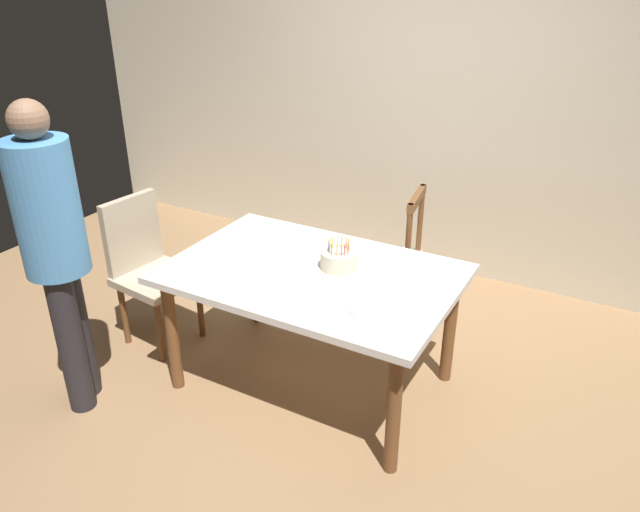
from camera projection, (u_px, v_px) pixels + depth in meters
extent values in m
plane|color=#93704C|center=(313.00, 381.00, 3.62)|extent=(6.40, 6.40, 0.00)
cube|color=beige|center=(435.00, 103.00, 4.50)|extent=(6.40, 0.10, 2.60)
cube|color=white|center=(312.00, 274.00, 3.30)|extent=(1.55, 1.03, 0.04)
cylinder|color=brown|center=(172.00, 335.00, 3.43)|extent=(0.07, 0.07, 0.70)
cylinder|color=brown|center=(394.00, 413.00, 2.85)|extent=(0.07, 0.07, 0.70)
cylinder|color=brown|center=(256.00, 275.00, 4.08)|extent=(0.07, 0.07, 0.70)
cylinder|color=brown|center=(450.00, 328.00, 3.50)|extent=(0.07, 0.07, 0.70)
cylinder|color=silver|center=(339.00, 269.00, 3.30)|extent=(0.28, 0.28, 0.01)
cylinder|color=beige|center=(339.00, 260.00, 3.27)|extent=(0.20, 0.20, 0.10)
cylinder|color=#F2994C|center=(348.00, 249.00, 3.21)|extent=(0.01, 0.01, 0.05)
sphere|color=#FFC64C|center=(348.00, 243.00, 3.20)|extent=(0.01, 0.01, 0.01)
cylinder|color=yellow|center=(349.00, 247.00, 3.23)|extent=(0.01, 0.01, 0.05)
sphere|color=#FFC64C|center=(349.00, 241.00, 3.22)|extent=(0.01, 0.01, 0.01)
cylinder|color=#E54C4C|center=(348.00, 245.00, 3.26)|extent=(0.01, 0.01, 0.05)
sphere|color=#FFC64C|center=(349.00, 239.00, 3.24)|extent=(0.01, 0.01, 0.01)
cylinder|color=#E54C4C|center=(346.00, 244.00, 3.27)|extent=(0.01, 0.01, 0.05)
sphere|color=#FFC64C|center=(346.00, 238.00, 3.26)|extent=(0.01, 0.01, 0.01)
cylinder|color=#D872CC|center=(342.00, 243.00, 3.29)|extent=(0.01, 0.01, 0.05)
sphere|color=#FFC64C|center=(342.00, 237.00, 3.27)|extent=(0.01, 0.01, 0.01)
cylinder|color=#66CC72|center=(338.00, 242.00, 3.29)|extent=(0.01, 0.01, 0.05)
sphere|color=#FFC64C|center=(338.00, 237.00, 3.27)|extent=(0.01, 0.01, 0.01)
cylinder|color=yellow|center=(333.00, 243.00, 3.28)|extent=(0.01, 0.01, 0.05)
sphere|color=#FFC64C|center=(333.00, 238.00, 3.26)|extent=(0.01, 0.01, 0.01)
cylinder|color=yellow|center=(330.00, 245.00, 3.26)|extent=(0.01, 0.01, 0.05)
sphere|color=#FFC64C|center=(330.00, 239.00, 3.25)|extent=(0.01, 0.01, 0.01)
cylinder|color=#4C7FE5|center=(329.00, 246.00, 3.24)|extent=(0.01, 0.01, 0.05)
sphere|color=#FFC64C|center=(329.00, 241.00, 3.23)|extent=(0.01, 0.01, 0.01)
cylinder|color=#D872CC|center=(329.00, 248.00, 3.22)|extent=(0.01, 0.01, 0.05)
sphere|color=#FFC64C|center=(330.00, 243.00, 3.21)|extent=(0.01, 0.01, 0.01)
cylinder|color=#E54C4C|center=(332.00, 250.00, 3.20)|extent=(0.01, 0.01, 0.05)
sphere|color=#FFC64C|center=(332.00, 244.00, 3.19)|extent=(0.01, 0.01, 0.01)
cylinder|color=#F2994C|center=(337.00, 251.00, 3.19)|extent=(0.01, 0.01, 0.05)
sphere|color=#FFC64C|center=(337.00, 245.00, 3.18)|extent=(0.01, 0.01, 0.01)
cylinder|color=#4C7FE5|center=(342.00, 251.00, 3.19)|extent=(0.01, 0.01, 0.05)
sphere|color=#FFC64C|center=(342.00, 245.00, 3.18)|extent=(0.01, 0.01, 0.01)
cylinder|color=#E54C4C|center=(344.00, 251.00, 3.20)|extent=(0.01, 0.01, 0.05)
sphere|color=#FFC64C|center=(345.00, 245.00, 3.18)|extent=(0.01, 0.01, 0.01)
cylinder|color=white|center=(223.00, 269.00, 3.30)|extent=(0.22, 0.22, 0.01)
cylinder|color=white|center=(320.00, 251.00, 3.51)|extent=(0.22, 0.22, 0.01)
cylinder|color=white|center=(372.00, 311.00, 2.91)|extent=(0.22, 0.22, 0.01)
cube|color=silver|center=(201.00, 262.00, 3.38)|extent=(0.18, 0.04, 0.01)
cube|color=silver|center=(298.00, 244.00, 3.59)|extent=(0.18, 0.04, 0.01)
cube|color=silver|center=(344.00, 301.00, 2.99)|extent=(0.18, 0.04, 0.01)
cube|color=beige|center=(382.00, 261.00, 4.05)|extent=(0.50, 0.50, 0.05)
cylinder|color=brown|center=(364.00, 277.00, 4.35)|extent=(0.04, 0.04, 0.42)
cylinder|color=brown|center=(349.00, 300.00, 4.06)|extent=(0.04, 0.04, 0.42)
cylinder|color=brown|center=(411.00, 285.00, 4.25)|extent=(0.04, 0.04, 0.42)
cylinder|color=brown|center=(399.00, 309.00, 3.96)|extent=(0.04, 0.04, 0.42)
cylinder|color=brown|center=(420.00, 221.00, 4.03)|extent=(0.04, 0.04, 0.50)
cylinder|color=brown|center=(408.00, 242.00, 3.73)|extent=(0.04, 0.04, 0.50)
cube|color=brown|center=(417.00, 199.00, 3.78)|extent=(0.10, 0.40, 0.06)
cube|color=tan|center=(158.00, 279.00, 3.83)|extent=(0.49, 0.49, 0.05)
cylinder|color=brown|center=(160.00, 331.00, 3.72)|extent=(0.04, 0.04, 0.42)
cylinder|color=brown|center=(200.00, 308.00, 3.97)|extent=(0.04, 0.04, 0.42)
cylinder|color=brown|center=(124.00, 314.00, 3.90)|extent=(0.04, 0.04, 0.42)
cylinder|color=brown|center=(165.00, 293.00, 4.15)|extent=(0.04, 0.04, 0.42)
cube|color=tan|center=(132.00, 235.00, 3.83)|extent=(0.10, 0.40, 0.50)
cylinder|color=#262328|center=(71.00, 344.00, 3.25)|extent=(0.14, 0.14, 0.82)
cylinder|color=#262328|center=(77.00, 331.00, 3.36)|extent=(0.14, 0.14, 0.82)
cylinder|color=#4C8CC6|center=(47.00, 208.00, 2.98)|extent=(0.32, 0.32, 0.68)
sphere|color=#8C664C|center=(28.00, 119.00, 2.78)|extent=(0.19, 0.19, 0.19)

